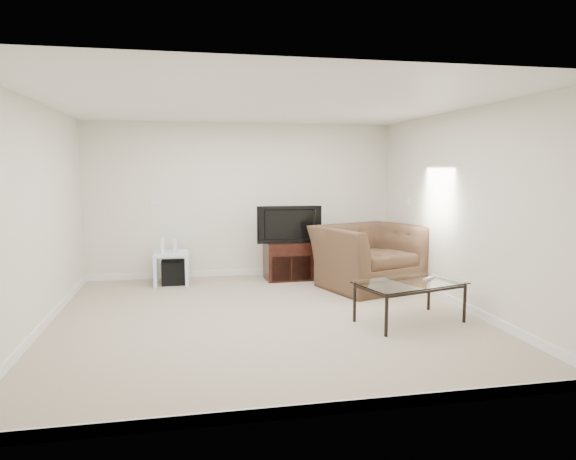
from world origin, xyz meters
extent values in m
plane|color=tan|center=(0.00, 0.00, 0.00)|extent=(5.00, 5.00, 0.00)
plane|color=white|center=(0.00, 0.00, 2.50)|extent=(5.00, 5.00, 0.00)
cube|color=silver|center=(0.00, 2.50, 1.25)|extent=(5.00, 0.02, 2.50)
cube|color=silver|center=(-2.50, 0.00, 1.25)|extent=(0.02, 5.00, 2.50)
cube|color=silver|center=(2.50, 0.00, 1.25)|extent=(0.02, 5.00, 2.50)
cube|color=white|center=(-1.40, 2.49, 1.25)|extent=(0.12, 0.02, 0.12)
cube|color=white|center=(2.49, 1.60, 1.25)|extent=(0.02, 0.09, 0.13)
cube|color=white|center=(2.49, 1.30, 0.30)|extent=(0.02, 0.08, 0.12)
cube|color=black|center=(0.67, 2.01, 0.50)|extent=(0.43, 0.31, 0.06)
imported|color=black|center=(0.67, 2.02, 0.90)|extent=(0.95, 0.23, 0.59)
cube|color=black|center=(-1.13, 2.07, 0.17)|extent=(0.37, 0.37, 0.36)
cube|color=white|center=(-1.28, 2.03, 0.61)|extent=(0.06, 0.17, 0.23)
cube|color=silver|center=(-1.10, 2.03, 0.59)|extent=(0.05, 0.14, 0.20)
imported|color=brown|center=(1.74, 1.26, 0.62)|extent=(1.65, 1.34, 1.25)
cube|color=#B2B2B7|center=(1.88, -0.39, 0.48)|extent=(0.18, 0.15, 0.02)
camera|label=1|loc=(-0.90, -5.89, 1.78)|focal=32.00mm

